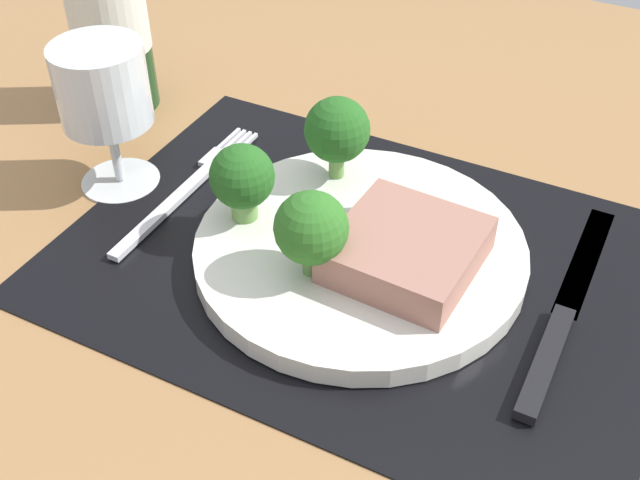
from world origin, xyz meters
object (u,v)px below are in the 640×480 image
Objects in this scene: plate at (360,251)px; wine_glass at (107,92)px; fork at (189,187)px; knife at (563,318)px; steak at (406,250)px.

wine_glass is (-22.05, 0.47, 7.22)cm from plate.
fork is 1.56× the size of wine_glass.
plate is at bearing -1.22° from wine_glass.
wine_glass reaches higher than fork.
knife is (30.96, -0.89, 0.05)cm from fork.
plate is at bearing 169.00° from steak.
wine_glass is at bearing 177.32° from steak.
steak reaches higher than knife.
wine_glass reaches higher than steak.
plate is at bearing -6.14° from fork.
knife is (14.87, 0.53, -0.50)cm from plate.
plate is 1.06× the size of knife.
wine_glass reaches higher than knife.
knife is at bearing 2.05° from plate.
steak is 0.51× the size of fork.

